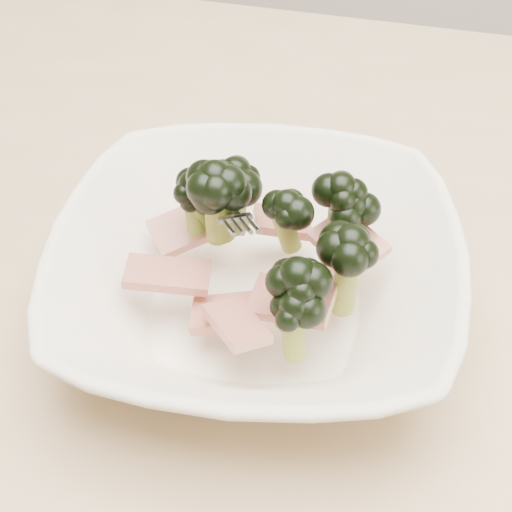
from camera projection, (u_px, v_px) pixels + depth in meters
name	position (u px, v px, depth m)	size (l,w,h in m)	color
dining_table	(347.00, 332.00, 0.62)	(1.20, 0.80, 0.75)	tan
broccoli_dish	(257.00, 266.00, 0.48)	(0.31, 0.31, 0.11)	#EFE3CA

